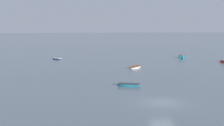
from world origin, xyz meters
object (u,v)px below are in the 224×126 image
at_px(motorboat_moored_0, 182,57).
at_px(rowboat_moored_0, 129,85).
at_px(rowboat_moored_5, 57,59).
at_px(rowboat_moored_3, 136,67).

bearing_deg(motorboat_moored_0, rowboat_moored_0, -13.26).
distance_m(motorboat_moored_0, rowboat_moored_5, 32.36).
distance_m(rowboat_moored_3, rowboat_moored_5, 25.10).
bearing_deg(rowboat_moored_3, rowboat_moored_5, -103.94).
bearing_deg(rowboat_moored_0, motorboat_moored_0, -96.90).
bearing_deg(motorboat_moored_0, rowboat_moored_5, -75.50).
bearing_deg(rowboat_moored_3, rowboat_moored_0, 21.09).
distance_m(motorboat_moored_0, rowboat_moored_3, 24.02).
relative_size(rowboat_moored_0, rowboat_moored_3, 0.88).
relative_size(motorboat_moored_0, rowboat_moored_3, 1.24).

